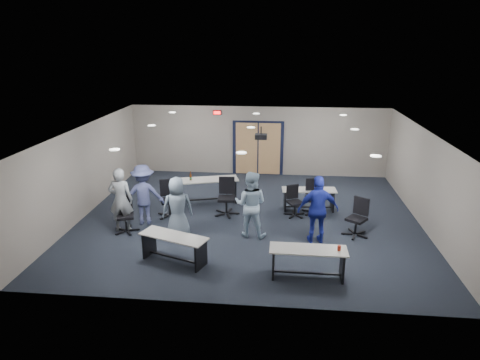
# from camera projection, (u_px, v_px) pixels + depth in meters

# --- Properties ---
(floor) EXTENTS (10.00, 10.00, 0.00)m
(floor) POSITION_uv_depth(u_px,v_px,m) (249.00, 218.00, 12.94)
(floor) COLOR black
(floor) RESTS_ON ground
(back_wall) EXTENTS (10.00, 0.04, 2.70)m
(back_wall) POSITION_uv_depth(u_px,v_px,m) (258.00, 141.00, 16.78)
(back_wall) COLOR gray
(back_wall) RESTS_ON floor
(front_wall) EXTENTS (10.00, 0.04, 2.70)m
(front_wall) POSITION_uv_depth(u_px,v_px,m) (232.00, 245.00, 8.27)
(front_wall) COLOR gray
(front_wall) RESTS_ON floor
(left_wall) EXTENTS (0.04, 9.00, 2.70)m
(left_wall) POSITION_uv_depth(u_px,v_px,m) (86.00, 170.00, 12.99)
(left_wall) COLOR gray
(left_wall) RESTS_ON floor
(right_wall) EXTENTS (0.04, 9.00, 2.70)m
(right_wall) POSITION_uv_depth(u_px,v_px,m) (426.00, 180.00, 12.06)
(right_wall) COLOR gray
(right_wall) RESTS_ON floor
(ceiling) EXTENTS (10.00, 9.00, 0.04)m
(ceiling) POSITION_uv_depth(u_px,v_px,m) (250.00, 130.00, 12.10)
(ceiling) COLOR white
(ceiling) RESTS_ON back_wall
(double_door) EXTENTS (2.00, 0.07, 2.20)m
(double_door) POSITION_uv_depth(u_px,v_px,m) (258.00, 149.00, 16.84)
(double_door) COLOR black
(double_door) RESTS_ON back_wall
(exit_sign) EXTENTS (0.32, 0.07, 0.18)m
(exit_sign) POSITION_uv_depth(u_px,v_px,m) (217.00, 113.00, 16.53)
(exit_sign) COLOR black
(exit_sign) RESTS_ON back_wall
(ceiling_projector) EXTENTS (0.35, 0.32, 0.37)m
(ceiling_projector) POSITION_uv_depth(u_px,v_px,m) (261.00, 136.00, 12.64)
(ceiling_projector) COLOR black
(ceiling_projector) RESTS_ON ceiling
(ceiling_can_lights) EXTENTS (6.24, 5.74, 0.02)m
(ceiling_can_lights) POSITION_uv_depth(u_px,v_px,m) (250.00, 129.00, 12.35)
(ceiling_can_lights) COLOR white
(ceiling_can_lights) RESTS_ON ceiling
(table_front_left) EXTENTS (1.77, 1.11, 0.68)m
(table_front_left) POSITION_uv_depth(u_px,v_px,m) (174.00, 244.00, 10.24)
(table_front_left) COLOR #B2B0A8
(table_front_left) RESTS_ON floor
(table_front_right) EXTENTS (1.73, 0.59, 0.81)m
(table_front_right) POSITION_uv_depth(u_px,v_px,m) (308.00, 258.00, 9.56)
(table_front_right) COLOR #B2B0A8
(table_front_right) RESTS_ON floor
(table_back_left) EXTENTS (2.08, 1.18, 1.10)m
(table_back_left) POSITION_uv_depth(u_px,v_px,m) (208.00, 186.00, 14.01)
(table_back_left) COLOR #B2B0A8
(table_back_left) RESTS_ON floor
(table_back_right) EXTENTS (1.71, 0.66, 0.68)m
(table_back_right) POSITION_uv_depth(u_px,v_px,m) (309.00, 196.00, 13.41)
(table_back_right) COLOR #B2B0A8
(table_back_right) RESTS_ON floor
(chair_back_a) EXTENTS (0.92, 0.92, 1.12)m
(chair_back_a) POSITION_uv_depth(u_px,v_px,m) (169.00, 199.00, 12.86)
(chair_back_a) COLOR black
(chair_back_a) RESTS_ON floor
(chair_back_b) EXTENTS (0.76, 0.76, 1.15)m
(chair_back_b) POSITION_uv_depth(u_px,v_px,m) (226.00, 197.00, 13.00)
(chair_back_b) COLOR black
(chair_back_b) RESTS_ON floor
(chair_back_c) EXTENTS (0.79, 0.79, 0.94)m
(chair_back_c) POSITION_uv_depth(u_px,v_px,m) (295.00, 201.00, 12.93)
(chair_back_c) COLOR black
(chair_back_c) RESTS_ON floor
(chair_back_d) EXTENTS (0.80, 0.80, 1.07)m
(chair_back_d) POSITION_uv_depth(u_px,v_px,m) (314.00, 197.00, 13.10)
(chair_back_d) COLOR black
(chair_back_d) RESTS_ON floor
(chair_loose_left) EXTENTS (0.82, 0.82, 1.02)m
(chair_loose_left) POSITION_uv_depth(u_px,v_px,m) (125.00, 215.00, 11.83)
(chair_loose_left) COLOR black
(chair_loose_left) RESTS_ON floor
(chair_loose_right) EXTENTS (0.93, 0.93, 1.06)m
(chair_loose_right) POSITION_uv_depth(u_px,v_px,m) (356.00, 218.00, 11.60)
(chair_loose_right) COLOR black
(chair_loose_right) RESTS_ON floor
(person_gray) EXTENTS (0.69, 0.48, 1.83)m
(person_gray) POSITION_uv_depth(u_px,v_px,m) (121.00, 200.00, 11.81)
(person_gray) COLOR gray
(person_gray) RESTS_ON floor
(person_plaid) EXTENTS (0.95, 0.76, 1.69)m
(person_plaid) POSITION_uv_depth(u_px,v_px,m) (177.00, 208.00, 11.45)
(person_plaid) COLOR slate
(person_plaid) RESTS_ON floor
(person_lightblue) EXTENTS (0.98, 0.82, 1.83)m
(person_lightblue) POSITION_uv_depth(u_px,v_px,m) (251.00, 204.00, 11.49)
(person_lightblue) COLOR #AAC8E1
(person_lightblue) RESTS_ON floor
(person_navy) EXTENTS (1.13, 0.60, 1.83)m
(person_navy) POSITION_uv_depth(u_px,v_px,m) (318.00, 210.00, 11.11)
(person_navy) COLOR #1B2697
(person_navy) RESTS_ON floor
(person_back) EXTENTS (1.27, 0.90, 1.78)m
(person_back) POSITION_uv_depth(u_px,v_px,m) (144.00, 195.00, 12.29)
(person_back) COLOR #474D80
(person_back) RESTS_ON floor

